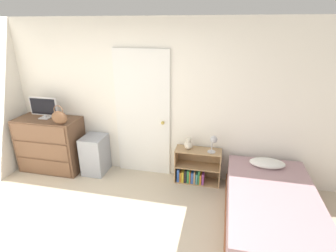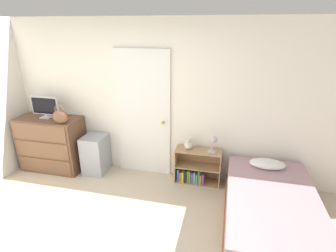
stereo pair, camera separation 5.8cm
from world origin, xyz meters
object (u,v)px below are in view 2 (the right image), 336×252
at_px(dresser, 52,143).
at_px(tv, 45,107).
at_px(teddy_bear, 189,144).
at_px(desk_lamp, 213,141).
at_px(bookshelf, 195,170).
at_px(bed, 270,211).
at_px(handbag, 60,117).
at_px(storage_bin, 96,154).

xyz_separation_m(dresser, tv, (-0.04, 0.03, 0.66)).
relative_size(teddy_bear, desk_lamp, 0.72).
distance_m(bookshelf, teddy_bear, 0.46).
bearing_deg(tv, teddy_bear, 2.24).
distance_m(dresser, bookshelf, 2.54).
distance_m(bookshelf, bed, 1.36).
relative_size(handbag, bookshelf, 0.43).
distance_m(dresser, desk_lamp, 2.81).
bearing_deg(teddy_bear, bookshelf, 0.53).
relative_size(tv, teddy_bear, 2.43).
relative_size(storage_bin, bed, 0.34).
relative_size(desk_lamp, bed, 0.14).
distance_m(teddy_bear, bed, 1.51).
bearing_deg(bookshelf, dresser, -177.12).
bearing_deg(desk_lamp, tv, -178.93).
distance_m(tv, teddy_bear, 2.50).
relative_size(storage_bin, teddy_bear, 3.28).
bearing_deg(handbag, teddy_bear, 8.38).
xyz_separation_m(dresser, desk_lamp, (2.79, 0.08, 0.30)).
height_order(tv, bookshelf, tv).
bearing_deg(storage_bin, tv, -178.50).
xyz_separation_m(dresser, bed, (3.59, -0.71, -0.23)).
relative_size(teddy_bear, bed, 0.10).
distance_m(tv, handbag, 0.47).
distance_m(dresser, storage_bin, 0.81).
xyz_separation_m(bookshelf, desk_lamp, (0.27, -0.04, 0.56)).
height_order(dresser, storage_bin, dresser).
bearing_deg(dresser, teddy_bear, 2.99).
bearing_deg(dresser, storage_bin, 3.73).
height_order(teddy_bear, desk_lamp, desk_lamp).
bearing_deg(dresser, bed, -11.20).
bearing_deg(bed, handbag, 170.48).
distance_m(handbag, storage_bin, 0.87).
distance_m(storage_bin, teddy_bear, 1.64).
bearing_deg(desk_lamp, bed, -44.88).
distance_m(storage_bin, bookshelf, 1.73).
bearing_deg(tv, storage_bin, 1.50).
height_order(dresser, desk_lamp, dresser).
bearing_deg(desk_lamp, bookshelf, 170.81).
bearing_deg(bed, teddy_bear, 144.70).
xyz_separation_m(storage_bin, teddy_bear, (1.61, 0.07, 0.33)).
bearing_deg(desk_lamp, handbag, -173.93).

